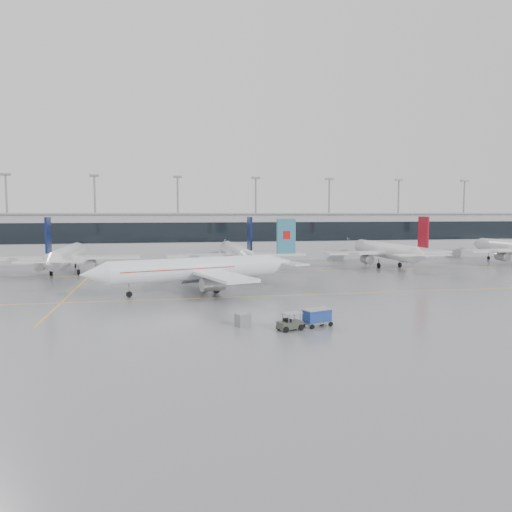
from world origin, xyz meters
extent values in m
plane|color=gray|center=(0.00, 0.00, 0.00)|extent=(320.00, 320.00, 0.00)
cube|color=gold|center=(0.00, 0.00, 0.01)|extent=(120.00, 0.25, 0.01)
cube|color=gold|center=(0.00, 30.00, 0.01)|extent=(120.00, 0.25, 0.01)
cube|color=gold|center=(-30.00, 15.00, 0.01)|extent=(0.25, 60.00, 0.01)
cube|color=#A4A4A8|center=(0.00, 62.00, 6.00)|extent=(180.00, 15.00, 12.00)
cube|color=black|center=(0.00, 54.45, 7.50)|extent=(180.00, 0.20, 5.00)
cube|color=gray|center=(0.00, 62.00, 12.20)|extent=(182.00, 16.00, 0.40)
cylinder|color=gray|center=(-55.00, 68.00, 11.00)|extent=(0.50, 0.50, 22.00)
cube|color=gray|center=(-55.00, 68.00, 22.30)|extent=(2.40, 1.00, 0.60)
cylinder|color=gray|center=(-33.00, 68.00, 11.00)|extent=(0.50, 0.50, 22.00)
cube|color=gray|center=(-33.00, 68.00, 22.30)|extent=(2.40, 1.00, 0.60)
cylinder|color=gray|center=(-11.00, 68.00, 11.00)|extent=(0.50, 0.50, 22.00)
cube|color=gray|center=(-11.00, 68.00, 22.30)|extent=(2.40, 1.00, 0.60)
cylinder|color=gray|center=(11.00, 68.00, 11.00)|extent=(0.50, 0.50, 22.00)
cube|color=gray|center=(11.00, 68.00, 22.30)|extent=(2.40, 1.00, 0.60)
cylinder|color=gray|center=(33.00, 68.00, 11.00)|extent=(0.50, 0.50, 22.00)
cube|color=gray|center=(33.00, 68.00, 22.30)|extent=(2.40, 1.00, 0.60)
cylinder|color=gray|center=(55.00, 68.00, 11.00)|extent=(0.50, 0.50, 22.00)
cube|color=gray|center=(55.00, 68.00, 22.30)|extent=(2.40, 1.00, 0.60)
cylinder|color=gray|center=(77.00, 68.00, 11.00)|extent=(0.50, 0.50, 22.00)
cube|color=gray|center=(77.00, 68.00, 22.30)|extent=(2.40, 1.00, 0.60)
cylinder|color=white|center=(-10.96, 5.79, 3.71)|extent=(26.66, 10.83, 3.51)
cone|color=white|center=(-25.73, 1.51, 3.71)|extent=(4.82, 4.48, 3.51)
cone|color=white|center=(4.57, 10.30, 3.71)|extent=(6.36, 4.93, 3.51)
cube|color=white|center=(-9.52, 6.21, 3.31)|extent=(12.88, 29.22, 0.45)
cube|color=white|center=(4.76, 10.36, 4.01)|extent=(5.80, 11.48, 0.25)
cube|color=#2C6D85|center=(4.95, 10.41, 8.46)|extent=(3.55, 1.34, 5.98)
cylinder|color=#9B9B9C|center=(-8.67, 1.46, 1.81)|extent=(4.04, 3.02, 2.10)
cylinder|color=#9B9B9C|center=(-11.34, 10.68, 1.81)|extent=(4.04, 3.02, 2.10)
cylinder|color=gray|center=(-20.92, 2.90, 1.21)|extent=(0.20, 0.20, 1.51)
cylinder|color=black|center=(-20.92, 2.90, 0.45)|extent=(0.95, 0.54, 0.90)
cylinder|color=gray|center=(-7.84, 3.99, 1.31)|extent=(0.24, 0.24, 1.51)
cylinder|color=black|center=(-7.84, 3.99, 0.55)|extent=(1.18, 0.74, 1.10)
cylinder|color=gray|center=(-9.29, 8.99, 1.31)|extent=(0.24, 0.24, 1.51)
cylinder|color=black|center=(-9.29, 8.99, 0.55)|extent=(1.18, 0.74, 1.10)
cube|color=#B70F0F|center=(4.95, 10.41, 8.67)|extent=(1.47, 0.82, 1.40)
cube|color=#B70F0F|center=(-13.85, 4.96, 3.91)|extent=(18.27, 8.42, 0.12)
cylinder|color=silver|center=(-35.00, 35.00, 3.80)|extent=(3.59, 27.36, 3.59)
cone|color=silver|center=(-35.00, 50.68, 3.80)|extent=(3.59, 4.00, 3.59)
cone|color=silver|center=(-35.00, 18.52, 3.80)|extent=(3.59, 5.60, 3.59)
cube|color=silver|center=(-35.00, 33.50, 3.40)|extent=(29.64, 5.00, 0.45)
cube|color=silver|center=(-35.00, 18.32, 4.10)|extent=(11.40, 2.80, 0.25)
cube|color=#0C153F|center=(-35.00, 18.12, 8.66)|extent=(0.35, 3.60, 6.12)
cylinder|color=#9B9B9C|center=(-39.80, 34.00, 1.90)|extent=(2.10, 3.60, 2.10)
cylinder|color=#9B9B9C|center=(-30.20, 34.00, 1.90)|extent=(2.10, 3.60, 2.10)
cylinder|color=gray|center=(-35.00, 45.68, 1.23)|extent=(0.20, 0.20, 1.56)
cylinder|color=black|center=(-35.00, 45.68, 0.45)|extent=(0.30, 0.90, 0.90)
cylinder|color=gray|center=(-37.60, 32.50, 1.33)|extent=(0.24, 0.24, 1.56)
cylinder|color=black|center=(-37.60, 32.50, 0.55)|extent=(0.45, 1.10, 1.10)
cylinder|color=gray|center=(-32.40, 32.50, 1.33)|extent=(0.24, 0.24, 1.56)
cylinder|color=black|center=(-32.40, 32.50, 0.55)|extent=(0.45, 1.10, 1.10)
cylinder|color=silver|center=(0.00, 35.00, 3.80)|extent=(3.59, 27.36, 3.59)
cone|color=silver|center=(0.00, 50.68, 3.80)|extent=(3.59, 4.00, 3.59)
cone|color=silver|center=(0.00, 18.52, 3.80)|extent=(3.59, 5.60, 3.59)
cube|color=silver|center=(0.00, 33.50, 3.40)|extent=(29.64, 5.00, 0.45)
cube|color=silver|center=(0.00, 18.32, 4.10)|extent=(11.40, 2.80, 0.25)
cube|color=#0C153F|center=(0.00, 18.12, 8.66)|extent=(0.35, 3.60, 6.12)
cylinder|color=#9B9B9C|center=(-4.80, 34.00, 1.90)|extent=(2.10, 3.60, 2.10)
cylinder|color=#9B9B9C|center=(4.80, 34.00, 1.90)|extent=(2.10, 3.60, 2.10)
cylinder|color=gray|center=(0.00, 45.68, 1.23)|extent=(0.20, 0.20, 1.56)
cylinder|color=black|center=(0.00, 45.68, 0.45)|extent=(0.30, 0.90, 0.90)
cylinder|color=gray|center=(-2.60, 32.50, 1.33)|extent=(0.24, 0.24, 1.56)
cylinder|color=black|center=(-2.60, 32.50, 0.55)|extent=(0.45, 1.10, 1.10)
cylinder|color=gray|center=(2.60, 32.50, 1.33)|extent=(0.24, 0.24, 1.56)
cylinder|color=black|center=(2.60, 32.50, 0.55)|extent=(0.45, 1.10, 1.10)
cylinder|color=silver|center=(35.00, 35.00, 3.80)|extent=(3.59, 27.36, 3.59)
cone|color=silver|center=(35.00, 50.68, 3.80)|extent=(3.59, 4.00, 3.59)
cone|color=silver|center=(35.00, 18.52, 3.80)|extent=(3.59, 5.60, 3.59)
cube|color=silver|center=(35.00, 33.50, 3.40)|extent=(29.64, 5.00, 0.45)
cube|color=silver|center=(35.00, 18.32, 4.10)|extent=(11.40, 2.80, 0.25)
cube|color=maroon|center=(35.00, 18.12, 8.66)|extent=(0.35, 3.60, 6.12)
cylinder|color=#9B9B9C|center=(30.20, 34.00, 1.90)|extent=(2.10, 3.60, 2.10)
cylinder|color=#9B9B9C|center=(39.80, 34.00, 1.90)|extent=(2.10, 3.60, 2.10)
cylinder|color=gray|center=(35.00, 45.68, 1.23)|extent=(0.20, 0.20, 1.56)
cylinder|color=black|center=(35.00, 45.68, 0.45)|extent=(0.30, 0.90, 0.90)
cylinder|color=gray|center=(32.40, 32.50, 1.33)|extent=(0.24, 0.24, 1.56)
cylinder|color=black|center=(32.40, 32.50, 0.55)|extent=(0.45, 1.10, 1.10)
cylinder|color=gray|center=(37.60, 32.50, 1.33)|extent=(0.24, 0.24, 1.56)
cylinder|color=black|center=(37.60, 32.50, 0.55)|extent=(0.45, 1.10, 1.10)
cone|color=silver|center=(70.00, 50.68, 3.80)|extent=(3.59, 4.00, 3.59)
cylinder|color=#9B9B9C|center=(65.20, 34.00, 1.90)|extent=(2.10, 3.60, 2.10)
cylinder|color=gray|center=(70.00, 45.68, 1.23)|extent=(0.20, 0.20, 1.56)
cylinder|color=black|center=(70.00, 45.68, 0.45)|extent=(0.30, 0.90, 0.90)
cube|color=#383C33|center=(-2.98, -21.67, 0.59)|extent=(2.88, 2.15, 0.75)
cube|color=gray|center=(-2.78, -21.60, 1.84)|extent=(2.37, 1.97, 0.06)
cube|color=black|center=(-3.28, -21.78, 1.07)|extent=(0.78, 0.98, 0.43)
cylinder|color=gray|center=(-1.16, -21.05, 0.54)|extent=(1.24, 0.49, 0.09)
cylinder|color=gray|center=(-3.30, -22.40, 1.34)|extent=(0.09, 0.09, 0.96)
cylinder|color=gray|center=(-3.68, -21.29, 1.34)|extent=(0.09, 0.09, 0.96)
cylinder|color=gray|center=(-1.88, -21.92, 1.34)|extent=(0.09, 0.09, 0.96)
cylinder|color=gray|center=(-2.26, -20.81, 1.34)|extent=(0.09, 0.09, 0.96)
cylinder|color=black|center=(-3.67, -22.64, 0.32)|extent=(0.68, 0.41, 0.64)
cylinder|color=black|center=(-4.12, -21.32, 0.32)|extent=(0.68, 0.41, 0.64)
cylinder|color=black|center=(-1.84, -22.02, 0.32)|extent=(0.68, 0.41, 0.64)
cylinder|color=black|center=(-2.29, -20.70, 0.32)|extent=(0.68, 0.41, 0.64)
cube|color=gray|center=(0.43, -20.51, 0.48)|extent=(3.51, 2.52, 0.19)
cube|color=navy|center=(0.43, -20.51, 1.21)|extent=(3.28, 2.35, 1.27)
cube|color=gray|center=(0.43, -20.51, 1.90)|extent=(3.54, 2.62, 0.11)
cylinder|color=black|center=(-0.52, -21.67, 0.26)|extent=(0.56, 0.35, 0.53)
cylinder|color=black|center=(-1.03, -20.17, 0.26)|extent=(0.56, 0.35, 0.53)
cylinder|color=black|center=(1.88, -20.86, 0.26)|extent=(0.56, 0.35, 0.53)
cylinder|color=black|center=(1.37, -19.36, 0.26)|extent=(0.56, 0.35, 0.53)
cube|color=gray|center=(-7.60, -18.80, 0.69)|extent=(1.75, 1.70, 1.38)
camera|label=1|loc=(-16.66, -72.20, 12.51)|focal=35.00mm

